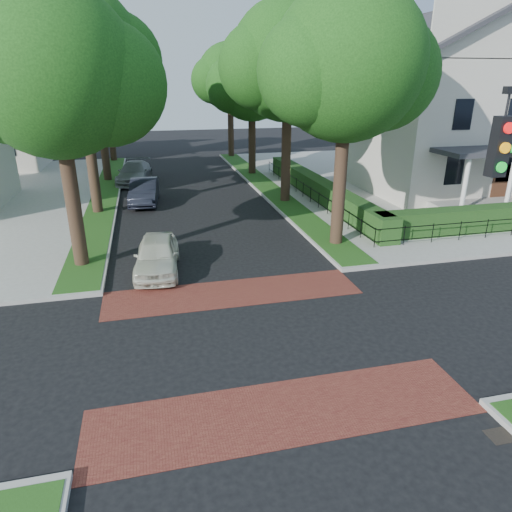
% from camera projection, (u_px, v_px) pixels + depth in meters
% --- Properties ---
extents(ground, '(120.00, 120.00, 0.00)m').
position_uv_depth(ground, '(254.00, 339.00, 13.35)').
color(ground, black).
rests_on(ground, ground).
extents(sidewalk_ne, '(30.00, 30.00, 0.15)m').
position_uv_depth(sidewalk_ne, '(445.00, 178.00, 34.78)').
color(sidewalk_ne, gray).
rests_on(sidewalk_ne, ground).
extents(crosswalk_far, '(9.00, 2.20, 0.01)m').
position_uv_depth(crosswalk_far, '(233.00, 293.00, 16.25)').
color(crosswalk_far, maroon).
rests_on(crosswalk_far, ground).
extents(crosswalk_near, '(9.00, 2.20, 0.01)m').
position_uv_depth(crosswalk_near, '(285.00, 411.00, 10.45)').
color(crosswalk_near, maroon).
rests_on(crosswalk_near, ground).
extents(storm_drain, '(0.65, 0.45, 0.01)m').
position_uv_depth(storm_drain, '(502.00, 435.00, 9.75)').
color(storm_drain, black).
rests_on(storm_drain, ground).
extents(grass_strip_ne, '(1.60, 29.80, 0.02)m').
position_uv_depth(grass_strip_ne, '(267.00, 186.00, 31.78)').
color(grass_strip_ne, '#1E3E11').
rests_on(grass_strip_ne, sidewalk_ne).
extents(grass_strip_nw, '(1.60, 29.80, 0.02)m').
position_uv_depth(grass_strip_nw, '(105.00, 195.00, 29.44)').
color(grass_strip_nw, '#1E3E11').
rests_on(grass_strip_nw, sidewalk_nw).
extents(tree_right_near, '(7.75, 6.67, 10.66)m').
position_uv_depth(tree_right_near, '(348.00, 66.00, 18.37)').
color(tree_right_near, black).
rests_on(tree_right_near, sidewalk_ne).
extents(tree_right_mid, '(8.25, 7.09, 11.22)m').
position_uv_depth(tree_right_mid, '(289.00, 63.00, 25.50)').
color(tree_right_mid, black).
rests_on(tree_right_mid, sidewalk_ne).
extents(tree_right_far, '(7.25, 6.23, 9.74)m').
position_uv_depth(tree_right_far, '(252.00, 82.00, 34.02)').
color(tree_right_far, black).
rests_on(tree_right_far, sidewalk_ne).
extents(tree_right_back, '(7.50, 6.45, 10.20)m').
position_uv_depth(tree_right_back, '(231.00, 77.00, 42.06)').
color(tree_right_back, black).
rests_on(tree_right_back, sidewalk_ne).
extents(tree_left_near, '(7.50, 6.45, 10.20)m').
position_uv_depth(tree_left_near, '(58.00, 75.00, 16.10)').
color(tree_left_near, black).
rests_on(tree_left_near, sidewalk_nw).
extents(tree_left_mid, '(8.00, 6.88, 11.48)m').
position_uv_depth(tree_left_mid, '(80.00, 53.00, 22.98)').
color(tree_left_mid, black).
rests_on(tree_left_mid, sidewalk_nw).
extents(tree_left_far, '(7.00, 6.02, 9.86)m').
position_uv_depth(tree_left_far, '(98.00, 79.00, 31.55)').
color(tree_left_far, black).
rests_on(tree_left_far, sidewalk_nw).
extents(tree_left_back, '(7.75, 6.66, 10.44)m').
position_uv_depth(tree_left_back, '(106.00, 76.00, 39.63)').
color(tree_left_back, black).
rests_on(tree_left_back, sidewalk_nw).
extents(hedge_main_road, '(1.00, 18.00, 1.20)m').
position_uv_depth(hedge_main_road, '(319.00, 189.00, 28.35)').
color(hedge_main_road, '#163F15').
rests_on(hedge_main_road, sidewalk_ne).
extents(fence_main_road, '(0.06, 18.00, 0.90)m').
position_uv_depth(fence_main_road, '(307.00, 192.00, 28.23)').
color(fence_main_road, black).
rests_on(fence_main_road, sidewalk_ne).
extents(house_victorian, '(13.00, 13.05, 12.48)m').
position_uv_depth(house_victorian, '(461.00, 97.00, 29.40)').
color(house_victorian, silver).
rests_on(house_victorian, sidewalk_ne).
extents(parked_car_front, '(2.01, 4.23, 1.40)m').
position_uv_depth(parked_car_front, '(157.00, 255.00, 17.83)').
color(parked_car_front, beige).
rests_on(parked_car_front, ground).
extents(parked_car_middle, '(1.94, 4.61, 1.48)m').
position_uv_depth(parked_car_middle, '(144.00, 191.00, 27.73)').
color(parked_car_middle, black).
rests_on(parked_car_middle, ground).
extents(parked_car_rear, '(2.84, 5.43, 1.50)m').
position_uv_depth(parked_car_rear, '(134.00, 173.00, 33.23)').
color(parked_car_rear, gray).
rests_on(parked_car_rear, ground).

